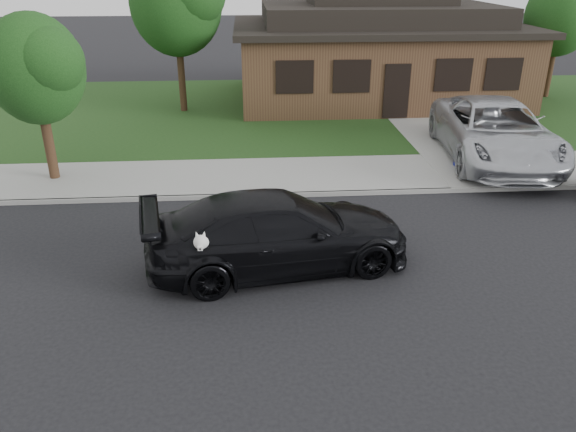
{
  "coord_description": "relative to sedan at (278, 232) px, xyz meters",
  "views": [
    {
      "loc": [
        -1.82,
        -10.62,
        5.88
      ],
      "look_at": [
        -1.06,
        -0.17,
        1.1
      ],
      "focal_mm": 35.0,
      "sensor_mm": 36.0,
      "label": 1
    }
  ],
  "objects": [
    {
      "name": "sidewalk",
      "position": [
        1.27,
        5.27,
        -0.73
      ],
      "size": [
        60.0,
        3.0,
        0.12
      ],
      "primitive_type": "cube",
      "color": "gray",
      "rests_on": "ground"
    },
    {
      "name": "recycling_bin",
      "position": [
        6.02,
        5.44,
        -0.21
      ],
      "size": [
        0.68,
        0.68,
        0.91
      ],
      "rotation": [
        0.0,
        0.0,
        0.29
      ],
      "color": "navy",
      "rests_on": "sidewalk"
    },
    {
      "name": "curb",
      "position": [
        1.27,
        3.77,
        -0.73
      ],
      "size": [
        60.0,
        0.12,
        0.12
      ],
      "primitive_type": "cube",
      "color": "gray",
      "rests_on": "ground"
    },
    {
      "name": "tree_2",
      "position": [
        -6.11,
        5.38,
        2.47
      ],
      "size": [
        2.73,
        2.6,
        4.59
      ],
      "color": "#332114",
      "rests_on": "ground"
    },
    {
      "name": "house",
      "position": [
        5.27,
        15.27,
        1.34
      ],
      "size": [
        12.6,
        8.6,
        4.65
      ],
      "color": "#422B1C",
      "rests_on": "ground"
    },
    {
      "name": "ground",
      "position": [
        1.27,
        0.27,
        -0.79
      ],
      "size": [
        120.0,
        120.0,
        0.0
      ],
      "primitive_type": "plane",
      "color": "black",
      "rests_on": "ground"
    },
    {
      "name": "sedan",
      "position": [
        0.0,
        0.0,
        0.0
      ],
      "size": [
        5.76,
        3.13,
        1.58
      ],
      "rotation": [
        0.0,
        0.0,
        1.75
      ],
      "color": "black",
      "rests_on": "ground"
    },
    {
      "name": "tree_0",
      "position": [
        -3.07,
        13.15,
        3.69
      ],
      "size": [
        3.78,
        3.6,
        6.34
      ],
      "color": "#332114",
      "rests_on": "ground"
    },
    {
      "name": "driveway",
      "position": [
        7.27,
        10.27,
        -0.72
      ],
      "size": [
        4.5,
        13.0,
        0.14
      ],
      "primitive_type": "cube",
      "color": "gray",
      "rests_on": "ground"
    },
    {
      "name": "lawn",
      "position": [
        1.27,
        13.27,
        -0.73
      ],
      "size": [
        60.0,
        13.0,
        0.13
      ],
      "primitive_type": "cube",
      "color": "#193814",
      "rests_on": "ground"
    },
    {
      "name": "tree_1",
      "position": [
        13.41,
        14.67,
        2.92
      ],
      "size": [
        3.15,
        3.0,
        5.25
      ],
      "color": "#332114",
      "rests_on": "ground"
    },
    {
      "name": "minivan",
      "position": [
        7.1,
        6.1,
        0.25
      ],
      "size": [
        3.74,
        6.82,
        1.81
      ],
      "primitive_type": "imported",
      "rotation": [
        0.0,
        0.0,
        -0.12
      ],
      "color": "silver",
      "rests_on": "driveway"
    }
  ]
}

